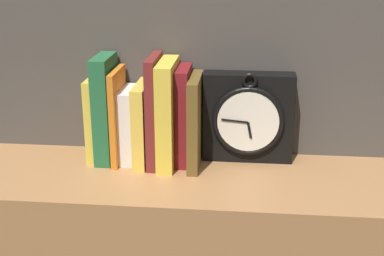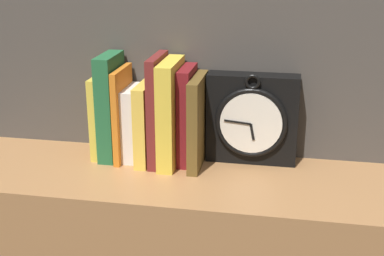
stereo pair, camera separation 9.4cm
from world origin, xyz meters
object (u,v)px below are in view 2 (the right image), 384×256
at_px(book_slot2_orange, 123,114).
at_px(book_slot8_brown, 199,122).
at_px(book_slot3_white, 133,123).
at_px(book_slot4_yellow, 146,122).
at_px(book_slot1_green, 111,107).
at_px(book_slot5_maroon, 158,110).
at_px(clock, 252,119).
at_px(book_slot0_yellow, 100,116).
at_px(book_slot6_yellow, 171,113).
at_px(book_slot7_maroon, 187,115).

bearing_deg(book_slot2_orange, book_slot8_brown, -3.00).
distance_m(book_slot3_white, book_slot4_yellow, 0.04).
xyz_separation_m(book_slot1_green, book_slot5_maroon, (0.12, -0.01, 0.00)).
relative_size(clock, book_slot8_brown, 1.04).
distance_m(clock, book_slot2_orange, 0.31).
distance_m(book_slot0_yellow, book_slot6_yellow, 0.19).
bearing_deg(book_slot0_yellow, book_slot6_yellow, -6.35).
bearing_deg(book_slot7_maroon, book_slot8_brown, -28.77).
relative_size(book_slot3_white, book_slot8_brown, 0.82).
distance_m(book_slot1_green, book_slot8_brown, 0.22).
xyz_separation_m(clock, book_slot2_orange, (-0.31, -0.03, 0.00)).
bearing_deg(book_slot8_brown, clock, 19.11).
bearing_deg(book_slot6_yellow, book_slot8_brown, 0.39).
bearing_deg(book_slot1_green, book_slot4_yellow, -5.66).
bearing_deg(book_slot2_orange, book_slot1_green, 172.08).
xyz_separation_m(book_slot4_yellow, book_slot6_yellow, (0.06, -0.01, 0.03)).
bearing_deg(book_slot5_maroon, book_slot1_green, 175.60).
bearing_deg(book_slot4_yellow, book_slot2_orange, 175.52).
bearing_deg(book_slot1_green, book_slot6_yellow, -5.49).
bearing_deg(clock, book_slot2_orange, -174.07).
xyz_separation_m(book_slot0_yellow, book_slot3_white, (0.08, -0.00, -0.01)).
bearing_deg(book_slot3_white, book_slot6_yellow, -10.72).
distance_m(book_slot2_orange, book_slot3_white, 0.03).
height_order(book_slot5_maroon, book_slot6_yellow, book_slot5_maroon).
distance_m(book_slot0_yellow, book_slot3_white, 0.09).
relative_size(book_slot2_orange, book_slot5_maroon, 0.87).
bearing_deg(clock, book_slot0_yellow, -176.58).
bearing_deg(book_slot5_maroon, clock, 9.53).
relative_size(book_slot4_yellow, book_slot6_yellow, 0.77).
height_order(clock, book_slot4_yellow, clock).
distance_m(book_slot5_maroon, book_slot8_brown, 0.10).
height_order(book_slot3_white, book_slot8_brown, book_slot8_brown).
bearing_deg(book_slot0_yellow, book_slot1_green, -10.69).
distance_m(book_slot4_yellow, book_slot7_maroon, 0.10).
bearing_deg(clock, book_slot6_yellow, -167.29).
bearing_deg(book_slot6_yellow, book_slot5_maroon, 170.50).
height_order(book_slot0_yellow, book_slot5_maroon, book_slot5_maroon).
relative_size(book_slot2_orange, book_slot8_brown, 1.05).
relative_size(book_slot2_orange, book_slot4_yellow, 1.16).
distance_m(book_slot4_yellow, book_slot8_brown, 0.13).
bearing_deg(clock, book_slot3_white, -175.23).
relative_size(clock, book_slot4_yellow, 1.16).
distance_m(clock, book_slot4_yellow, 0.25).
height_order(book_slot1_green, book_slot5_maroon, book_slot5_maroon).
xyz_separation_m(book_slot0_yellow, book_slot8_brown, (0.25, -0.02, 0.01)).
bearing_deg(book_slot1_green, book_slot3_white, 4.13).
distance_m(clock, book_slot3_white, 0.29).
relative_size(book_slot1_green, book_slot7_maroon, 1.10).
relative_size(book_slot6_yellow, book_slot8_brown, 1.16).
bearing_deg(book_slot0_yellow, clock, 3.42).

